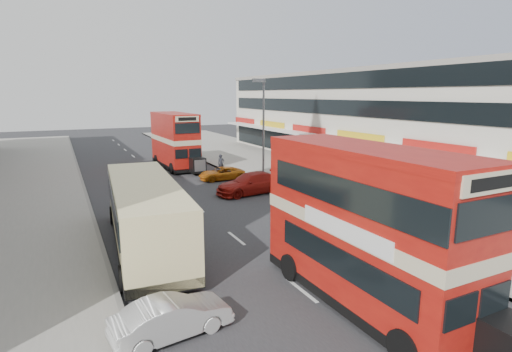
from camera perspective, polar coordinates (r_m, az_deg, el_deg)
ground at (r=13.88m, az=11.16°, el=-19.00°), size 160.00×160.00×0.00m
road_surface at (r=31.14m, az=-11.56°, el=-1.73°), size 12.00×90.00×0.01m
pavement_right at (r=35.93m, az=7.27°, el=0.29°), size 12.00×90.00×0.15m
kerb_left at (r=30.25m, az=-22.82°, el=-2.66°), size 0.20×90.00×0.16m
kerb_right at (r=33.11m, az=-1.31°, el=-0.58°), size 0.20×90.00×0.16m
commercial_row at (r=41.73m, az=15.16°, el=7.93°), size 9.90×46.20×9.30m
street_lamp at (r=30.84m, az=0.94°, el=7.37°), size 1.00×0.20×8.12m
bus_main at (r=13.79m, az=15.33°, el=-6.94°), size 2.71×9.44×5.19m
bus_second at (r=39.54m, az=-11.38°, el=4.98°), size 2.79×9.25×5.08m
coach at (r=19.28m, az=-15.36°, el=-4.86°), size 3.57×11.08×2.89m
car_left_front at (r=12.75m, az=-11.76°, el=-18.96°), size 3.68×1.71×1.17m
car_right_a at (r=28.77m, az=-0.75°, el=-1.06°), size 5.35×2.65×1.49m
car_right_b at (r=33.59m, az=-4.89°, el=0.35°), size 3.87×1.90×1.06m
car_right_c at (r=45.33m, az=-10.48°, el=3.27°), size 4.10×2.08×1.34m
pedestrian_near at (r=28.12m, az=6.23°, el=-0.91°), size 0.74×0.64×1.68m
cyclist at (r=34.37m, az=-4.94°, el=0.85°), size 0.61×1.64×2.01m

